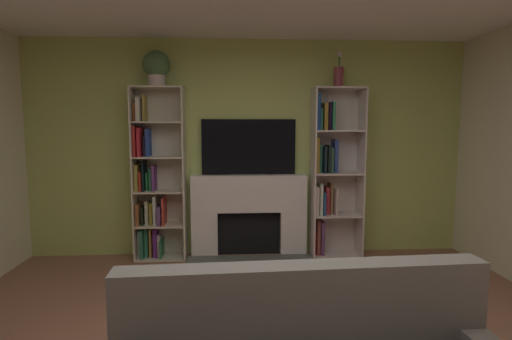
% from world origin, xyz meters
% --- Properties ---
extents(wall_back_accent, '(5.47, 0.06, 2.64)m').
position_xyz_m(wall_back_accent, '(0.00, 2.65, 1.32)').
color(wall_back_accent, '#B6C767').
rests_on(wall_back_accent, ground_plane).
extents(fireplace, '(1.51, 0.50, 1.00)m').
position_xyz_m(fireplace, '(0.00, 2.51, 0.52)').
color(fireplace, white).
rests_on(fireplace, ground_plane).
extents(tv, '(1.15, 0.06, 0.67)m').
position_xyz_m(tv, '(0.00, 2.59, 1.34)').
color(tv, black).
rests_on(tv, fireplace).
extents(bookshelf_left, '(0.61, 0.30, 2.05)m').
position_xyz_m(bookshelf_left, '(-1.14, 2.50, 0.92)').
color(bookshelf_left, beige).
rests_on(bookshelf_left, ground_plane).
extents(bookshelf_right, '(0.61, 0.34, 2.05)m').
position_xyz_m(bookshelf_right, '(0.99, 2.49, 1.02)').
color(bookshelf_right, silver).
rests_on(bookshelf_right, ground_plane).
extents(potted_plant, '(0.31, 0.31, 0.41)m').
position_xyz_m(potted_plant, '(-1.07, 2.47, 2.28)').
color(potted_plant, beige).
rests_on(potted_plant, bookshelf_left).
extents(vase_with_flowers, '(0.11, 0.11, 0.43)m').
position_xyz_m(vase_with_flowers, '(1.07, 2.47, 2.20)').
color(vase_with_flowers, brown).
rests_on(vase_with_flowers, bookshelf_right).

